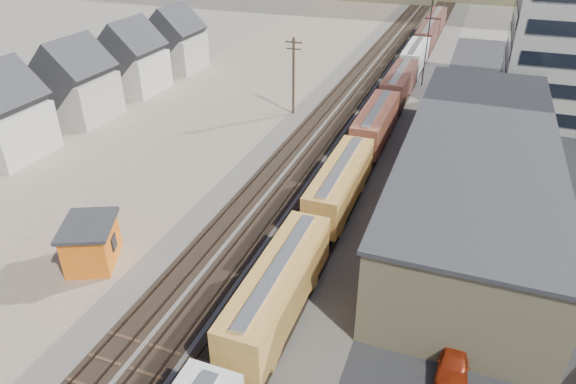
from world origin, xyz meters
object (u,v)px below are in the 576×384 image
(freight_train, at_px, (388,102))
(parked_car_red, at_px, (454,361))
(utility_pole_north, at_px, (293,75))
(maintenance_shed, at_px, (91,243))

(freight_train, height_order, parked_car_red, freight_train)
(freight_train, bearing_deg, utility_pole_north, -175.09)
(utility_pole_north, relative_size, maintenance_shed, 1.66)
(utility_pole_north, xyz_separation_m, maintenance_shed, (-3.62, -35.92, -3.46))
(utility_pole_north, bearing_deg, parked_car_red, -57.56)
(maintenance_shed, bearing_deg, utility_pole_north, 84.24)
(freight_train, bearing_deg, parked_car_red, -73.47)
(parked_car_red, bearing_deg, utility_pole_north, 122.01)
(freight_train, xyz_separation_m, maintenance_shed, (-15.92, -36.98, -0.96))
(maintenance_shed, height_order, parked_car_red, maintenance_shed)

